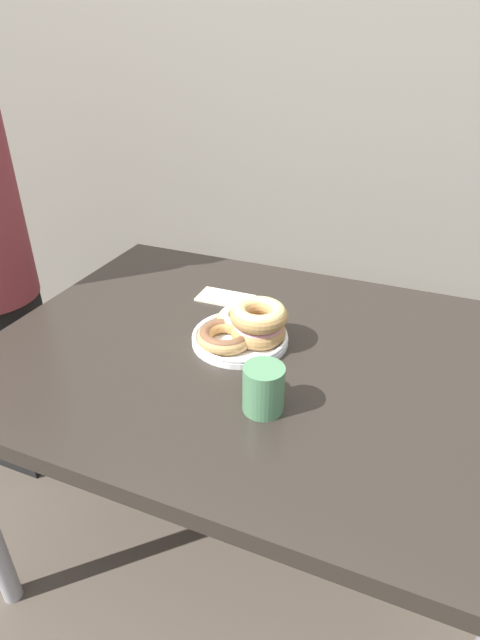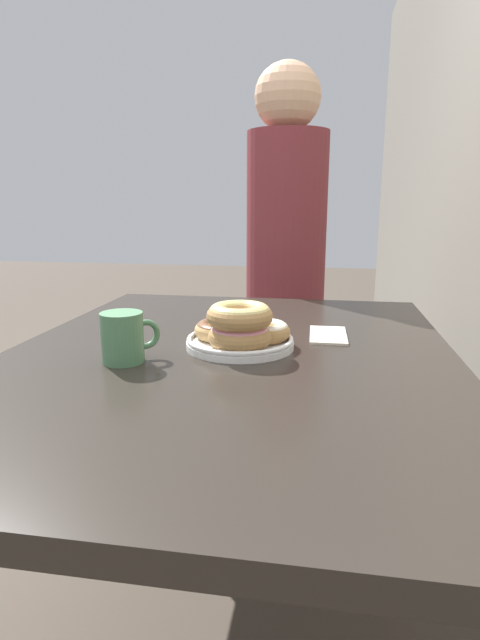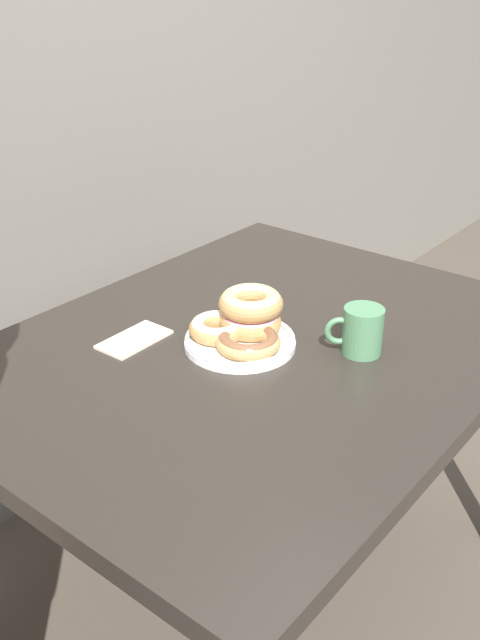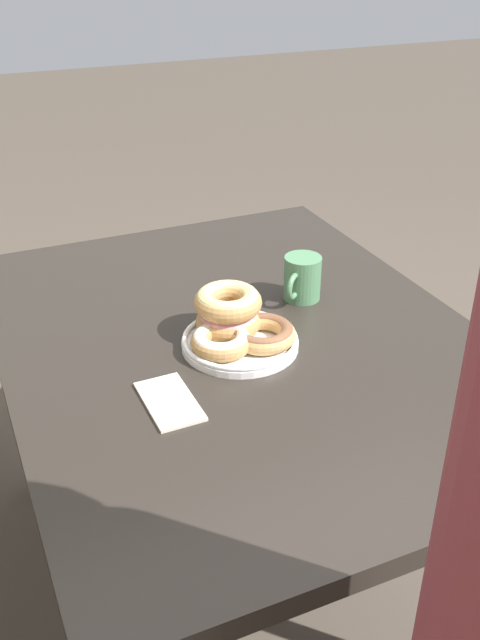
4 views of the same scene
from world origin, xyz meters
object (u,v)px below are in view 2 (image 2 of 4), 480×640
object	(u,v)px
donut_plate	(241,330)
napkin	(328,335)
coffee_mug	(124,337)
dining_table	(229,382)
person_figure	(286,270)

from	to	relation	value
donut_plate	napkin	xyz separation A→B (m)	(-0.13, 0.18, -0.04)
donut_plate	coffee_mug	xyz separation A→B (m)	(0.12, -0.21, 0.01)
dining_table	napkin	world-z (taller)	napkin
dining_table	donut_plate	bearing A→B (deg)	137.81
person_figure	napkin	size ratio (longest dim) A/B	9.65
dining_table	person_figure	world-z (taller)	person_figure
person_figure	coffee_mug	bearing A→B (deg)	-13.62
dining_table	napkin	size ratio (longest dim) A/B	7.92
coffee_mug	dining_table	bearing A→B (deg)	117.10
dining_table	napkin	distance (m)	0.27
dining_table	donut_plate	xyz separation A→B (m)	(-0.02, 0.02, 0.11)
donut_plate	person_figure	xyz separation A→B (m)	(-0.86, 0.03, 0.01)
donut_plate	coffee_mug	world-z (taller)	donut_plate
napkin	dining_table	bearing A→B (deg)	-52.40
donut_plate	coffee_mug	size ratio (longest dim) A/B	2.43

